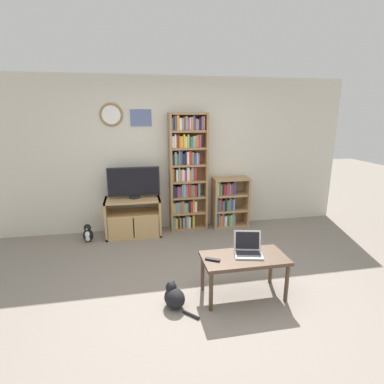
{
  "coord_description": "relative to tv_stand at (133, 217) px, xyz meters",
  "views": [
    {
      "loc": [
        -0.7,
        -2.93,
        2.0
      ],
      "look_at": [
        0.1,
        1.2,
        0.89
      ],
      "focal_mm": 28.0,
      "sensor_mm": 36.0,
      "label": 1
    }
  ],
  "objects": [
    {
      "name": "penguin_figurine",
      "position": [
        -0.72,
        -0.14,
        -0.19
      ],
      "size": [
        0.16,
        0.14,
        0.3
      ],
      "color": "black",
      "rests_on": "ground_plane"
    },
    {
      "name": "coffee_table",
      "position": [
        1.2,
        -2.0,
        0.1
      ],
      "size": [
        0.93,
        0.47,
        0.48
      ],
      "color": "#4C3828",
      "rests_on": "ground_plane"
    },
    {
      "name": "laptop",
      "position": [
        1.26,
        -1.94,
        0.22
      ],
      "size": [
        0.35,
        0.32,
        0.24
      ],
      "rotation": [
        0.0,
        0.0,
        -0.23
      ],
      "color": "silver",
      "rests_on": "coffee_table"
    },
    {
      "name": "ground_plane",
      "position": [
        0.76,
        -1.9,
        -0.32
      ],
      "size": [
        18.0,
        18.0,
        0.0
      ],
      "primitive_type": "plane",
      "color": "gray"
    },
    {
      "name": "television",
      "position": [
        0.04,
        0.03,
        0.58
      ],
      "size": [
        0.84,
        0.18,
        0.52
      ],
      "color": "black",
      "rests_on": "tv_stand"
    },
    {
      "name": "bookshelf_tall",
      "position": [
        0.94,
        0.15,
        0.7
      ],
      "size": [
        0.65,
        0.25,
        2.02
      ],
      "color": "#9E754C",
      "rests_on": "ground_plane"
    },
    {
      "name": "cat",
      "position": [
        0.41,
        -2.05,
        -0.21
      ],
      "size": [
        0.37,
        0.43,
        0.27
      ],
      "rotation": [
        0.0,
        0.0,
        0.39
      ],
      "color": "black",
      "rests_on": "ground_plane"
    },
    {
      "name": "wall_back",
      "position": [
        0.75,
        0.3,
        0.98
      ],
      "size": [
        6.12,
        0.09,
        2.6
      ],
      "color": "beige",
      "rests_on": "ground_plane"
    },
    {
      "name": "tv_stand",
      "position": [
        0.0,
        0.0,
        0.0
      ],
      "size": [
        0.9,
        0.47,
        0.64
      ],
      "color": "tan",
      "rests_on": "ground_plane"
    },
    {
      "name": "remote_near_laptop",
      "position": [
        0.83,
        -2.02,
        0.17
      ],
      "size": [
        0.16,
        0.12,
        0.02
      ],
      "rotation": [
        0.0,
        0.0,
        4.17
      ],
      "color": "black",
      "rests_on": "coffee_table"
    },
    {
      "name": "bookshelf_short",
      "position": [
        1.68,
        0.12,
        0.11
      ],
      "size": [
        0.64,
        0.3,
        0.9
      ],
      "color": "tan",
      "rests_on": "ground_plane"
    }
  ]
}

